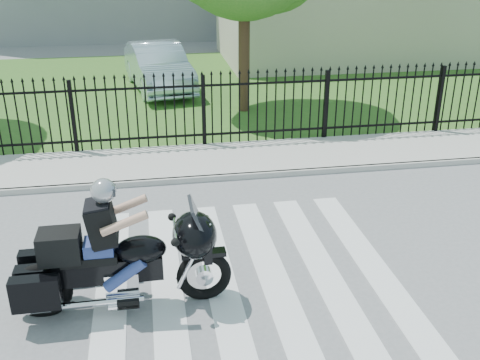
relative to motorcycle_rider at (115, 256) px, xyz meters
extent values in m
plane|color=slate|center=(1.87, 0.13, -0.81)|extent=(120.00, 120.00, 0.00)
cube|color=#ADAAA3|center=(1.87, 5.13, -0.75)|extent=(40.00, 2.00, 0.12)
cube|color=#ADAAA3|center=(1.87, 4.13, -0.75)|extent=(40.00, 0.12, 0.12)
cube|color=#306020|center=(1.87, 12.13, -0.80)|extent=(40.00, 12.00, 0.02)
cube|color=black|center=(1.87, 6.13, -0.46)|extent=(26.00, 0.04, 0.05)
cube|color=black|center=(1.87, 6.13, 0.74)|extent=(26.00, 0.04, 0.05)
cylinder|color=#382316|center=(3.37, 9.13, 1.27)|extent=(0.32, 0.32, 4.16)
cube|color=beige|center=(8.87, 16.13, 0.94)|extent=(10.00, 6.00, 3.50)
torus|color=black|center=(1.19, 0.00, -0.44)|extent=(0.77, 0.15, 0.77)
torus|color=black|center=(-1.00, 0.00, -0.44)|extent=(0.82, 0.17, 0.82)
cube|color=black|center=(-0.10, 0.00, -0.19)|extent=(1.46, 0.27, 0.34)
ellipsoid|color=black|center=(0.34, 0.00, 0.07)|extent=(0.70, 0.45, 0.37)
cube|color=black|center=(-0.33, 0.00, 0.02)|extent=(0.73, 0.36, 0.11)
cube|color=silver|center=(0.06, 0.00, -0.38)|extent=(0.45, 0.34, 0.34)
ellipsoid|color=black|center=(1.07, 0.00, 0.22)|extent=(0.61, 0.81, 0.61)
cube|color=black|center=(-0.69, 0.00, 0.22)|extent=(0.54, 0.43, 0.40)
cube|color=navy|center=(-0.19, 0.00, 0.16)|extent=(0.38, 0.34, 0.20)
sphere|color=#A4A6AC|center=(-0.06, 0.00, 0.97)|extent=(0.33, 0.33, 0.33)
imported|color=#A6C2D1|center=(1.00, 12.02, -0.03)|extent=(2.34, 4.78, 1.51)
camera|label=1|loc=(0.57, -6.66, 3.92)|focal=42.00mm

